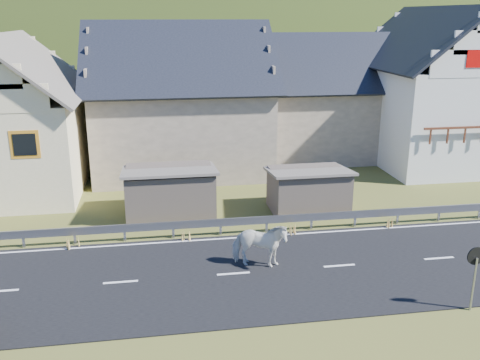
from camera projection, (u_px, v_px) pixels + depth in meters
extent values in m
plane|color=#454C21|center=(233.00, 275.00, 19.32)|extent=(160.00, 160.00, 0.00)
cube|color=black|center=(233.00, 274.00, 19.32)|extent=(60.00, 7.00, 0.04)
cube|color=silver|center=(233.00, 274.00, 19.31)|extent=(60.00, 6.60, 0.01)
cube|color=#93969B|center=(220.00, 223.00, 22.62)|extent=(28.00, 0.08, 0.34)
cube|color=#93969B|center=(23.00, 239.00, 21.49)|extent=(0.10, 0.06, 0.70)
cube|color=#93969B|center=(75.00, 236.00, 21.79)|extent=(0.10, 0.06, 0.70)
cube|color=#93969B|center=(125.00, 233.00, 22.10)|extent=(0.10, 0.06, 0.70)
cube|color=#93969B|center=(173.00, 230.00, 22.40)|extent=(0.10, 0.06, 0.70)
cube|color=#93969B|center=(220.00, 227.00, 22.71)|extent=(0.10, 0.06, 0.70)
cube|color=#93969B|center=(267.00, 225.00, 23.02)|extent=(0.10, 0.06, 0.70)
cube|color=#93969B|center=(311.00, 222.00, 23.32)|extent=(0.10, 0.06, 0.70)
cube|color=#93969B|center=(355.00, 219.00, 23.63)|extent=(0.10, 0.06, 0.70)
cube|color=#93969B|center=(397.00, 217.00, 23.94)|extent=(0.10, 0.06, 0.70)
cube|color=#93969B|center=(439.00, 214.00, 24.24)|extent=(0.10, 0.06, 0.70)
cube|color=#93969B|center=(479.00, 212.00, 24.55)|extent=(0.10, 0.06, 0.70)
cube|color=brown|center=(170.00, 193.00, 24.82)|extent=(4.30, 3.30, 2.40)
cube|color=brown|center=(308.00, 191.00, 25.38)|extent=(3.80, 2.90, 2.20)
cube|color=#FBE7B9|center=(14.00, 143.00, 28.37)|extent=(7.00, 9.00, 5.00)
cube|color=orange|center=(25.00, 145.00, 24.11)|extent=(1.30, 0.12, 1.30)
cube|color=tan|center=(181.00, 126.00, 32.58)|extent=(10.00, 9.00, 5.00)
cube|color=tan|center=(328.00, 119.00, 36.06)|extent=(9.00, 8.00, 4.60)
cube|color=silver|center=(434.00, 114.00, 33.94)|extent=(8.00, 10.00, 6.00)
ellipsoid|color=#2B3B11|center=(174.00, 98.00, 195.77)|extent=(440.00, 280.00, 260.00)
imported|color=silver|center=(259.00, 245.00, 19.60)|extent=(1.51, 2.26, 1.75)
cylinder|color=#93969B|center=(473.00, 284.00, 16.75)|extent=(0.07, 0.07, 1.81)
cylinder|color=black|center=(476.00, 256.00, 16.53)|extent=(0.60, 0.07, 0.60)
cylinder|color=white|center=(475.00, 255.00, 16.57)|extent=(0.51, 0.05, 0.51)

